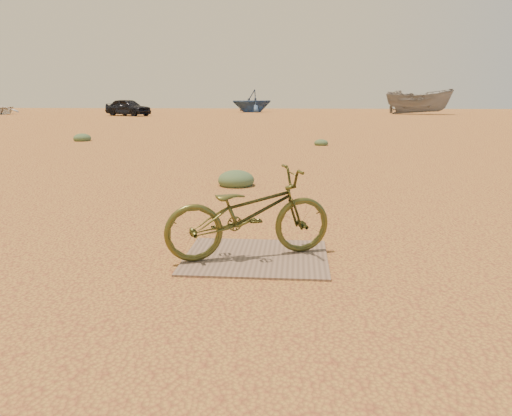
# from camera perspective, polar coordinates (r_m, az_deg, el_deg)

# --- Properties ---
(ground) EXTENTS (120.00, 120.00, 0.00)m
(ground) POSITION_cam_1_polar(r_m,az_deg,el_deg) (5.59, -5.00, -4.62)
(ground) COLOR #B88A3B
(ground) RESTS_ON ground
(plywood_board) EXTENTS (1.49, 1.25, 0.02)m
(plywood_board) POSITION_cam_1_polar(r_m,az_deg,el_deg) (5.24, 0.00, -5.63)
(plywood_board) COLOR #7D6555
(plywood_board) RESTS_ON ground
(bicycle) EXTENTS (1.85, 1.20, 0.92)m
(bicycle) POSITION_cam_1_polar(r_m,az_deg,el_deg) (5.12, -0.81, -0.59)
(bicycle) COLOR #46491E
(bicycle) RESTS_ON plywood_board
(car) EXTENTS (4.37, 3.26, 1.39)m
(car) POSITION_cam_1_polar(r_m,az_deg,el_deg) (43.27, -14.42, 11.09)
(car) COLOR black
(car) RESTS_ON ground
(boat_far_left) EXTENTS (5.58, 5.40, 2.25)m
(boat_far_left) POSITION_cam_1_polar(r_m,az_deg,el_deg) (51.17, -0.46, 12.16)
(boat_far_left) COLOR #334F7D
(boat_far_left) RESTS_ON ground
(boat_mid_right) EXTENTS (6.07, 3.41, 2.22)m
(boat_mid_right) POSITION_cam_1_polar(r_m,az_deg,el_deg) (47.66, 18.11, 11.48)
(boat_mid_right) COLOR slate
(boat_mid_right) RESTS_ON ground
(kale_a) EXTENTS (0.68, 0.68, 0.38)m
(kale_a) POSITION_cam_1_polar(r_m,az_deg,el_deg) (9.43, -2.28, 2.58)
(kale_a) COLOR #55734F
(kale_a) RESTS_ON ground
(kale_b) EXTENTS (0.48, 0.48, 0.26)m
(kale_b) POSITION_cam_1_polar(r_m,az_deg,el_deg) (17.27, 7.45, 7.13)
(kale_b) COLOR #55734F
(kale_b) RESTS_ON ground
(kale_c) EXTENTS (0.65, 0.65, 0.36)m
(kale_c) POSITION_cam_1_polar(r_m,az_deg,el_deg) (19.85, -19.23, 7.25)
(kale_c) COLOR #55734F
(kale_c) RESTS_ON ground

